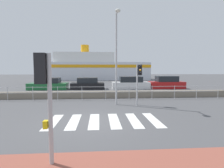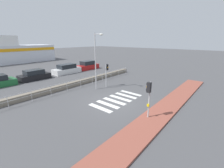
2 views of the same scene
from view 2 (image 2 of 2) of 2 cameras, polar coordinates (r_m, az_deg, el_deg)
ground_plane at (r=13.31m, az=0.37°, el=-6.77°), size 160.00×160.00×0.00m
sidewalk_brick at (r=11.39m, az=16.85°, el=-11.45°), size 24.00×1.80×0.12m
crosswalk at (r=13.76m, az=2.03°, el=-5.96°), size 4.95×2.40×0.01m
seawall at (r=17.76m, az=-15.88°, el=-0.41°), size 22.13×0.55×0.55m
harbor_fence at (r=16.95m, az=-14.30°, el=0.40°), size 19.96×0.04×1.05m
traffic_light_near at (r=10.10m, az=13.86°, el=-3.30°), size 0.34×0.32×2.66m
traffic_light_far at (r=16.97m, az=-2.03°, el=5.22°), size 0.34×0.32×2.62m
streetlamp at (r=15.73m, az=-5.83°, el=10.76°), size 0.32×1.18×5.94m
parked_car_black at (r=23.02m, az=-27.46°, el=2.94°), size 3.89×1.81×1.35m
parked_car_white at (r=25.37m, az=-16.80°, el=5.36°), size 4.45×1.81×1.48m
parked_car_red at (r=28.02m, az=-9.20°, el=6.91°), size 4.18×1.73×1.53m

